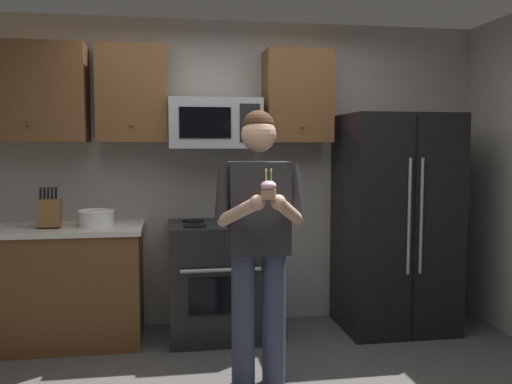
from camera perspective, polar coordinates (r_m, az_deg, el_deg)
The scene contains 10 objects.
wall_back at distance 4.68m, azimuth -2.85°, elevation 1.97°, with size 4.40×0.10×2.60m, color gray.
oven_range at distance 4.40m, azimuth -4.19°, elevation -9.27°, with size 0.76×0.70×0.93m.
microwave at distance 4.39m, azimuth -4.43°, elevation 7.26°, with size 0.74×0.41×0.40m.
refrigerator at distance 4.65m, azimuth 14.58°, elevation -3.14°, with size 0.90×0.75×1.80m.
cabinet_row_upper at distance 4.45m, azimuth -12.03°, elevation 10.11°, with size 2.78×0.36×0.76m.
counter_left at distance 4.50m, azimuth -21.16°, elevation -9.27°, with size 1.44×0.66×0.92m.
knife_block at distance 4.35m, azimuth -21.15°, elevation -2.07°, with size 0.16×0.15×0.32m.
bowl_large_white at distance 4.31m, azimuth -16.69°, elevation -2.64°, with size 0.28×0.28×0.13m.
person at distance 3.38m, azimuth 0.31°, elevation -4.32°, with size 0.60×0.48×1.76m.
cupcake at distance 3.02m, azimuth 1.35°, elevation 0.27°, with size 0.09×0.09×0.17m.
Camera 1 is at (-0.52, -2.89, 1.53)m, focal length 37.53 mm.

